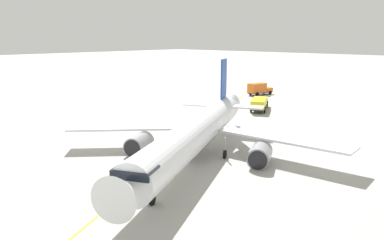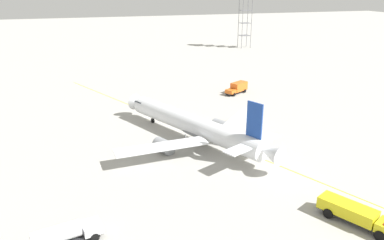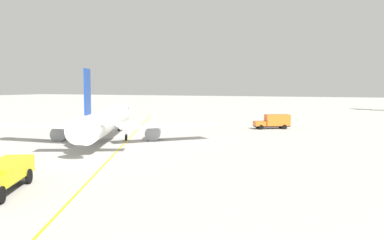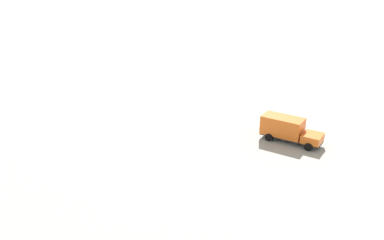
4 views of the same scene
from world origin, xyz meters
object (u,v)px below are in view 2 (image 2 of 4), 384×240
(airliner_main, at_px, (194,126))
(fire_tender_truck, at_px, (355,213))
(fuel_tanker_truck, at_px, (65,233))
(catering_truck_truck, at_px, (238,88))

(airliner_main, height_order, fire_tender_truck, airliner_main)
(airliner_main, distance_m, fuel_tanker_truck, 35.73)
(airliner_main, relative_size, catering_truck_truck, 4.93)
(catering_truck_truck, xyz_separation_m, fuel_tanker_truck, (-46.53, -55.75, -0.10))
(fuel_tanker_truck, bearing_deg, fire_tender_truck, -23.69)
(fuel_tanker_truck, distance_m, fire_tender_truck, 37.04)
(fire_tender_truck, bearing_deg, fuel_tanker_truck, -128.02)
(catering_truck_truck, relative_size, fuel_tanker_truck, 0.91)
(catering_truck_truck, distance_m, fuel_tanker_truck, 72.62)
(airliner_main, distance_m, catering_truck_truck, 37.06)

